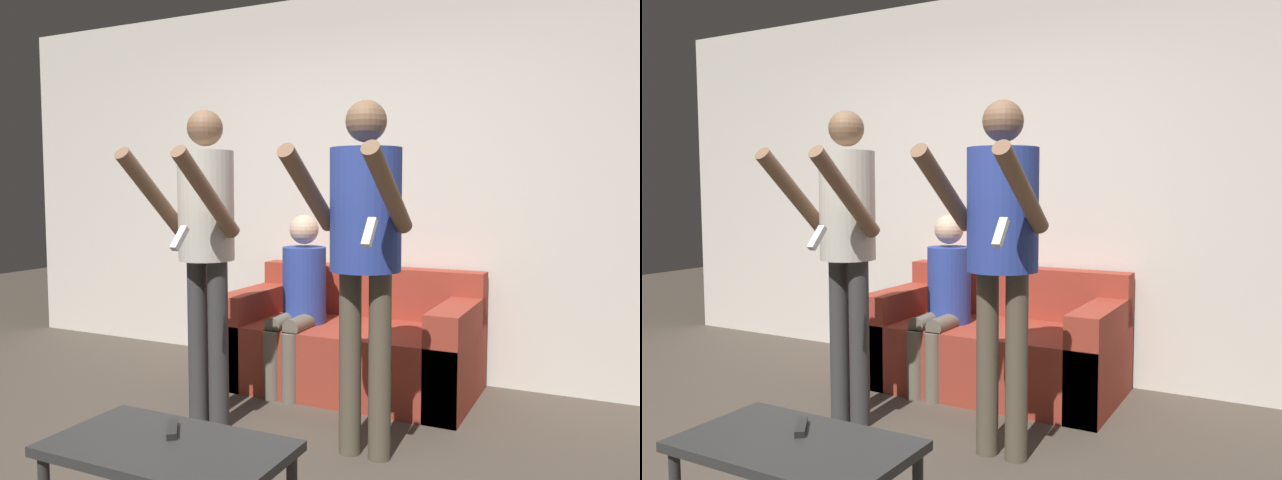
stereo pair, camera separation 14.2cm
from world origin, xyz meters
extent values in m
cube|color=silver|center=(0.00, 2.13, 1.35)|extent=(6.40, 0.06, 2.70)
cube|color=#9E3828|center=(0.10, 1.64, 0.22)|extent=(1.60, 0.83, 0.43)
cube|color=#9E3828|center=(0.10, 1.98, 0.60)|extent=(1.60, 0.16, 0.34)
cube|color=#9E3828|center=(-0.60, 1.64, 0.31)|extent=(0.20, 0.83, 0.62)
cube|color=#9E3828|center=(0.80, 1.64, 0.31)|extent=(0.20, 0.83, 0.62)
cylinder|color=#383838|center=(-0.43, 0.72, 0.46)|extent=(0.11, 0.11, 0.92)
cylinder|color=#383838|center=(-0.29, 0.72, 0.46)|extent=(0.11, 0.11, 0.92)
cylinder|color=beige|center=(-0.36, 0.72, 1.22)|extent=(0.30, 0.30, 0.59)
sphere|color=brown|center=(-0.36, 0.72, 1.64)|extent=(0.19, 0.19, 0.19)
cylinder|color=brown|center=(-0.53, 0.50, 1.28)|extent=(0.08, 0.50, 0.46)
cylinder|color=brown|center=(-0.19, 0.50, 1.28)|extent=(0.08, 0.50, 0.46)
cube|color=white|center=(-0.19, 0.27, 1.08)|extent=(0.04, 0.11, 0.12)
cylinder|color=brown|center=(0.49, 0.72, 0.46)|extent=(0.11, 0.11, 0.92)
cylinder|color=brown|center=(0.64, 0.72, 0.46)|extent=(0.11, 0.11, 0.92)
cylinder|color=#2D429E|center=(0.57, 0.72, 1.21)|extent=(0.34, 0.34, 0.59)
sphere|color=brown|center=(0.57, 0.72, 1.63)|extent=(0.20, 0.20, 0.20)
cylinder|color=brown|center=(0.37, 0.50, 1.31)|extent=(0.08, 0.49, 0.40)
cylinder|color=brown|center=(0.76, 0.50, 1.31)|extent=(0.08, 0.49, 0.40)
cube|color=white|center=(0.76, 0.27, 1.14)|extent=(0.04, 0.10, 0.12)
cylinder|color=#6B6051|center=(-0.26, 1.25, 0.22)|extent=(0.11, 0.11, 0.43)
cylinder|color=#6B6051|center=(-0.13, 1.25, 0.22)|extent=(0.11, 0.11, 0.43)
cylinder|color=#6B6051|center=(-0.26, 1.41, 0.46)|extent=(0.11, 0.32, 0.11)
cylinder|color=#6B6051|center=(-0.13, 1.41, 0.46)|extent=(0.11, 0.32, 0.11)
cylinder|color=#2D429E|center=(-0.20, 1.57, 0.68)|extent=(0.29, 0.29, 0.50)
sphere|color=beige|center=(-0.20, 1.57, 1.05)|extent=(0.19, 0.19, 0.19)
cube|color=#2D2D2D|center=(0.25, -0.37, 0.40)|extent=(0.86, 0.47, 0.04)
cylinder|color=#2D2D2D|center=(-0.14, -0.17, 0.19)|extent=(0.04, 0.04, 0.38)
cube|color=black|center=(0.20, -0.29, 0.43)|extent=(0.12, 0.14, 0.02)
camera|label=1|loc=(1.66, -2.06, 1.31)|focal=35.00mm
camera|label=2|loc=(1.78, -1.99, 1.31)|focal=35.00mm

